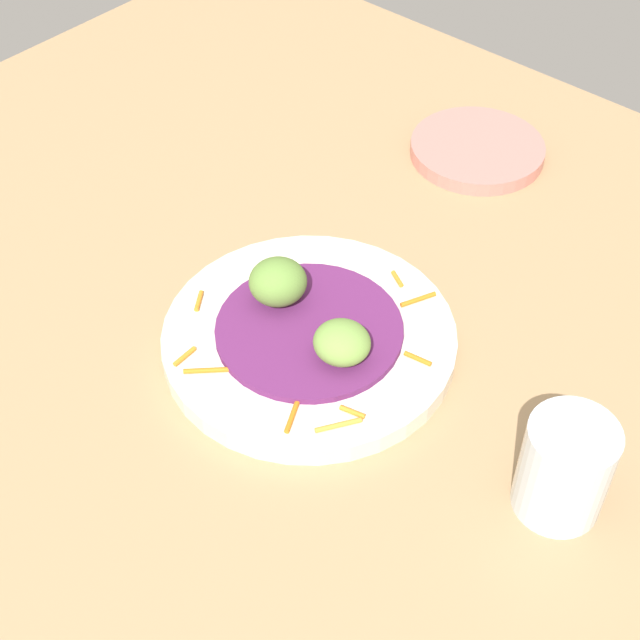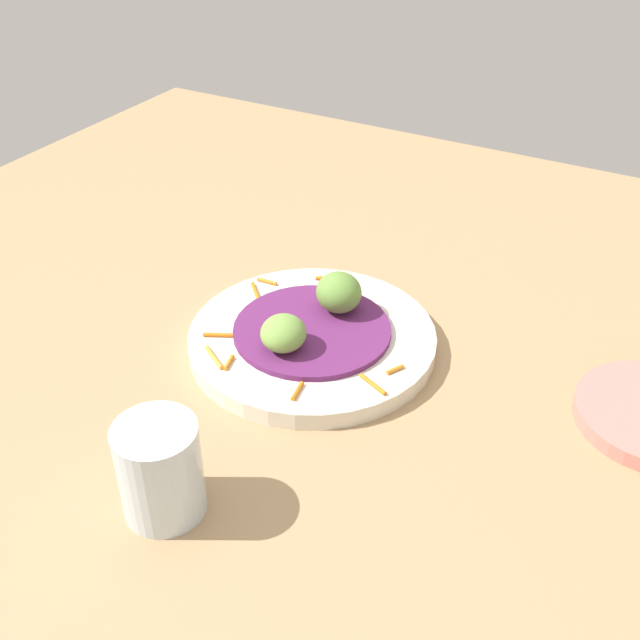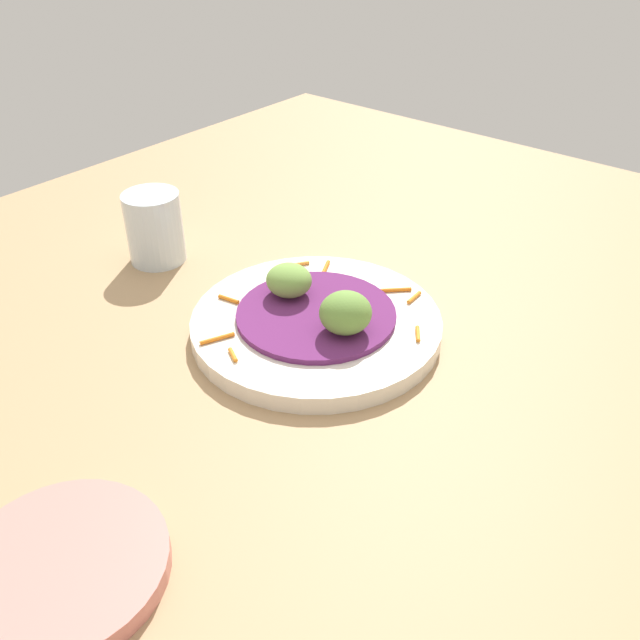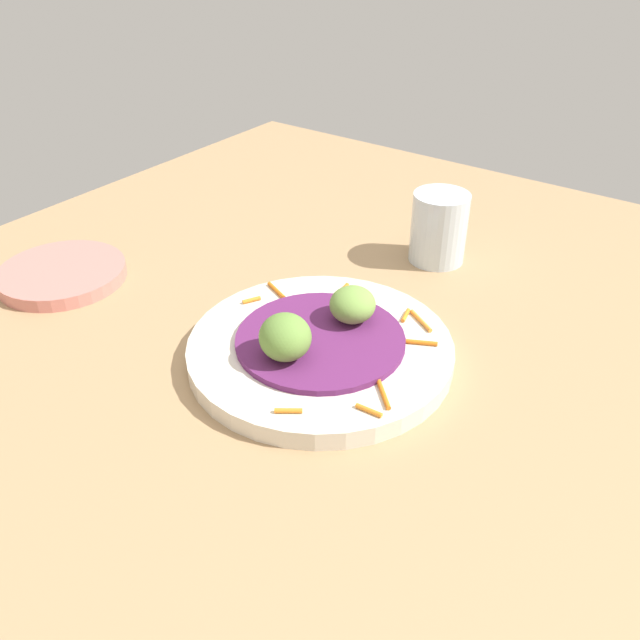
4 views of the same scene
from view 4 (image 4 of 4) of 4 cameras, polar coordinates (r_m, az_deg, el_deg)
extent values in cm
cube|color=tan|center=(57.86, 3.74, -6.88)|extent=(110.00, 110.00, 2.00)
cylinder|color=silver|center=(60.37, 0.02, -2.57)|extent=(24.05, 24.05, 1.75)
cylinder|color=#60235B|center=(59.69, 0.02, -1.67)|extent=(15.30, 15.30, 0.58)
cylinder|color=orange|center=(67.19, -3.76, 2.55)|extent=(3.16, 1.68, 0.40)
cylinder|color=orange|center=(52.41, 4.22, -7.73)|extent=(2.29, 0.51, 0.40)
cylinder|color=orange|center=(54.09, 5.43, -6.27)|extent=(2.94, 2.96, 0.40)
cylinder|color=orange|center=(60.13, 8.41, -1.89)|extent=(3.28, 1.90, 0.40)
cylinder|color=orange|center=(52.30, -2.73, -7.78)|extent=(2.02, 1.59, 0.40)
cylinder|color=orange|center=(67.20, 1.96, 2.61)|extent=(0.79, 2.37, 0.40)
cylinder|color=orange|center=(65.82, -5.89, 1.72)|extent=(1.22, 1.80, 0.40)
cylinder|color=orange|center=(63.13, 8.52, -0.02)|extent=(3.26, 2.25, 0.40)
cylinder|color=orange|center=(63.65, 7.35, 0.40)|extent=(0.89, 2.07, 0.40)
ellipsoid|color=#759E47|center=(61.10, 2.81, 1.34)|extent=(5.64, 5.79, 3.21)
ellipsoid|color=olive|center=(56.13, -3.01, -1.47)|extent=(6.56, 6.54, 3.92)
cylinder|color=tan|center=(77.70, -21.25, 3.70)|extent=(13.59, 13.59, 1.45)
cylinder|color=silver|center=(76.32, 10.16, 7.80)|extent=(6.30, 6.30, 7.98)
camera|label=1|loc=(0.79, 57.16, 37.18)|focal=53.26mm
camera|label=2|loc=(1.09, 4.24, 38.01)|focal=43.11mm
camera|label=3|loc=(0.71, -56.21, 21.96)|focal=38.55mm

